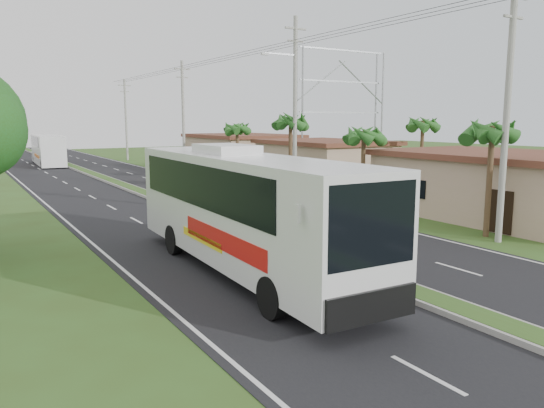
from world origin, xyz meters
TOP-DOWN VIEW (x-y plane):
  - ground at (0.00, 0.00)m, footprint 180.00×180.00m
  - road_asphalt at (0.00, 20.00)m, footprint 14.00×160.00m
  - median_strip at (0.00, 20.00)m, footprint 1.20×160.00m
  - lane_edge_left at (-6.70, 20.00)m, footprint 0.12×160.00m
  - lane_edge_right at (6.70, 20.00)m, footprint 0.12×160.00m
  - shop_near at (14.00, 6.00)m, footprint 8.60×12.60m
  - shop_mid at (14.00, 22.00)m, footprint 7.60×10.60m
  - shop_far at (14.00, 36.00)m, footprint 8.60×11.60m
  - palm_verge_a at (9.00, 3.00)m, footprint 2.40×2.40m
  - palm_verge_b at (9.40, 12.00)m, footprint 2.40×2.40m
  - palm_verge_c at (8.80, 19.00)m, footprint 2.40×2.40m
  - palm_verge_d at (9.30, 28.00)m, footprint 2.40×2.40m
  - palm_behind_shop at (17.50, 15.00)m, footprint 2.40×2.40m
  - utility_pole_a at (8.50, 2.00)m, footprint 1.60×0.28m
  - utility_pole_b at (8.47, 18.00)m, footprint 3.20×0.28m
  - utility_pole_c at (8.50, 38.00)m, footprint 1.60×0.28m
  - utility_pole_d at (8.50, 58.00)m, footprint 1.60×0.28m
  - billboard_lattice at (22.00, 30.00)m, footprint 10.18×1.18m
  - coach_bus_main at (-3.17, 3.70)m, footprint 3.27×13.63m
  - coach_bus_far at (-1.80, 54.70)m, footprint 3.17×12.10m
  - motorcyclist at (0.19, 8.70)m, footprint 1.83×0.83m

SIDE VIEW (x-z plane):
  - ground at x=0.00m, z-range 0.00..0.00m
  - lane_edge_left at x=-6.70m, z-range 0.00..0.00m
  - lane_edge_right at x=6.70m, z-range 0.00..0.00m
  - road_asphalt at x=0.00m, z-range 0.00..0.02m
  - median_strip at x=0.00m, z-range 0.01..0.20m
  - motorcyclist at x=0.19m, z-range -0.32..1.87m
  - shop_near at x=14.00m, z-range 0.02..3.54m
  - shop_mid at x=14.00m, z-range 0.02..3.69m
  - shop_far at x=14.00m, z-range 0.02..3.84m
  - coach_bus_far at x=-1.80m, z-range 0.23..3.73m
  - coach_bus_main at x=-3.17m, z-range 0.22..4.60m
  - palm_verge_b at x=9.40m, z-range 1.83..6.88m
  - palm_verge_d at x=9.30m, z-range 1.92..7.17m
  - palm_verge_a at x=9.00m, z-range 2.02..7.47m
  - palm_behind_shop at x=17.50m, z-range 2.11..7.76m
  - palm_verge_c at x=8.80m, z-range 2.20..8.05m
  - utility_pole_d at x=8.50m, z-range 0.17..10.67m
  - utility_pole_a at x=8.50m, z-range 0.17..11.17m
  - utility_pole_c at x=8.50m, z-range 0.17..11.17m
  - utility_pole_b at x=8.47m, z-range 0.26..12.26m
  - billboard_lattice at x=22.00m, z-range 0.79..12.86m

